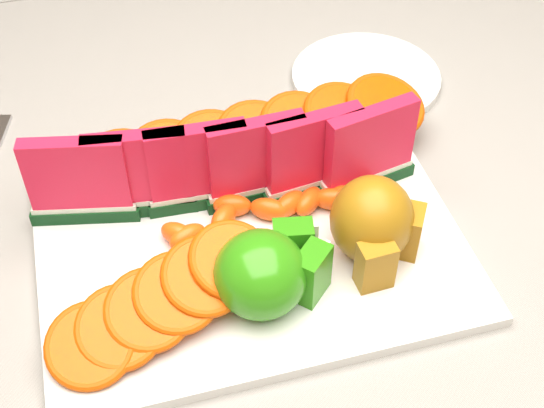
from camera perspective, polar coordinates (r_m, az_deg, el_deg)
table at (r=0.82m, az=-4.87°, el=-7.69°), size 1.40×0.90×0.75m
tablecloth at (r=0.77m, az=-5.15°, el=-4.92°), size 1.53×1.03×0.20m
platter at (r=0.73m, az=-1.67°, el=-3.00°), size 0.40×0.30×0.01m
apple_cluster at (r=0.66m, az=-0.31°, el=-5.13°), size 0.12×0.11×0.08m
pear_cluster at (r=0.69m, az=7.71°, el=-1.43°), size 0.10×0.10×0.09m
side_plate at (r=0.94m, az=7.08°, el=9.46°), size 0.18×0.18×0.01m
watermelon_row at (r=0.73m, az=-3.38°, el=2.82°), size 0.39×0.07×0.10m
orange_fan_front at (r=0.65m, az=-8.20°, el=-7.25°), size 0.23×0.13×0.06m
orange_fan_back at (r=0.80m, az=-1.12°, el=5.30°), size 0.39×0.12×0.05m
tangerine_segments at (r=0.74m, az=0.25°, el=-0.43°), size 0.23×0.06×0.02m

